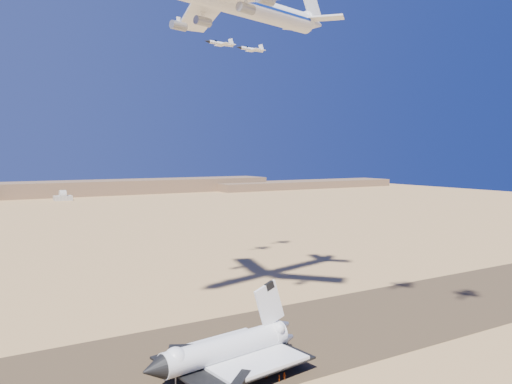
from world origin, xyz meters
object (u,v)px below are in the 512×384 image
crew_b (284,376)px  chase_jet_d (251,49)px  shuttle (225,351)px  crew_a (279,378)px  chase_jet_c (220,43)px  crew_c (267,375)px

crew_b → chase_jet_d: size_ratio=0.12×
shuttle → crew_a: 13.88m
shuttle → crew_b: 14.66m
crew_a → chase_jet_c: size_ratio=0.11×
shuttle → crew_a: (8.53, -9.97, -4.54)m
shuttle → crew_c: 10.87m
shuttle → crew_c: size_ratio=22.32×
crew_c → chase_jet_d: chase_jet_d is taller
shuttle → crew_a: shuttle is taller
shuttle → chase_jet_d: (59.62, 90.66, 91.94)m
crew_a → chase_jet_d: (51.09, 100.63, 96.48)m
shuttle → crew_c: (6.92, -7.13, -4.42)m
chase_jet_c → chase_jet_d: 21.50m
crew_a → chase_jet_c: chase_jet_c is taller
chase_jet_d → chase_jet_c: bearing=-160.7°
crew_c → chase_jet_c: (33.18, 88.88, 94.99)m
crew_b → crew_c: crew_c is taller
crew_c → chase_jet_d: 147.05m
shuttle → chase_jet_d: size_ratio=2.78×
shuttle → chase_jet_d: chase_jet_d is taller
shuttle → crew_c: shuttle is taller
shuttle → crew_b: size_ratio=23.90×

